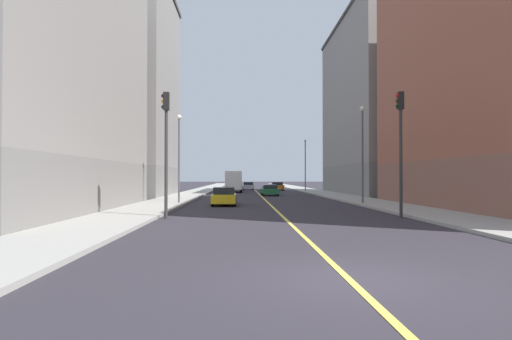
# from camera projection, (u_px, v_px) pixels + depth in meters

# --- Properties ---
(ground_plane) EXTENTS (400.00, 400.00, 0.00)m
(ground_plane) POSITION_uv_depth(u_px,v_px,m) (348.00, 279.00, 8.96)
(ground_plane) COLOR #2D2931
(ground_plane) RESTS_ON ground
(sidewalk_left) EXTENTS (3.73, 168.00, 0.15)m
(sidewalk_left) POSITION_uv_depth(u_px,v_px,m) (320.00, 192.00, 58.21)
(sidewalk_left) COLOR #9E9B93
(sidewalk_left) RESTS_ON ground
(sidewalk_right) EXTENTS (3.73, 168.00, 0.15)m
(sidewalk_right) POSITION_uv_depth(u_px,v_px,m) (196.00, 192.00, 57.66)
(sidewalk_right) COLOR #9E9B93
(sidewalk_right) RESTS_ON ground
(lane_center_stripe) EXTENTS (0.16, 154.00, 0.01)m
(lane_center_stripe) POSITION_uv_depth(u_px,v_px,m) (258.00, 193.00, 57.93)
(lane_center_stripe) COLOR #E5D14C
(lane_center_stripe) RESTS_ON ground
(building_left_mid) EXTENTS (9.95, 24.20, 21.64)m
(building_left_mid) POSITION_uv_depth(u_px,v_px,m) (379.00, 107.00, 54.30)
(building_left_mid) COLOR slate
(building_left_mid) RESTS_ON ground
(building_right_corner) EXTENTS (9.95, 22.47, 17.55)m
(building_right_corner) POSITION_uv_depth(u_px,v_px,m) (22.00, 62.00, 25.43)
(building_right_corner) COLOR slate
(building_right_corner) RESTS_ON ground
(building_right_midblock) EXTENTS (9.95, 15.88, 22.96)m
(building_right_midblock) POSITION_uv_depth(u_px,v_px,m) (126.00, 92.00, 48.21)
(building_right_midblock) COLOR slate
(building_right_midblock) RESTS_ON ground
(traffic_light_left_near) EXTENTS (0.40, 0.32, 6.45)m
(traffic_light_left_near) POSITION_uv_depth(u_px,v_px,m) (400.00, 137.00, 22.36)
(traffic_light_left_near) COLOR #2D2D2D
(traffic_light_left_near) RESTS_ON ground
(traffic_light_right_near) EXTENTS (0.40, 0.32, 6.34)m
(traffic_light_right_near) POSITION_uv_depth(u_px,v_px,m) (166.00, 137.00, 21.96)
(traffic_light_right_near) COLOR #2D2D2D
(traffic_light_right_near) RESTS_ON ground
(street_lamp_left_near) EXTENTS (0.36, 0.36, 7.29)m
(street_lamp_left_near) POSITION_uv_depth(u_px,v_px,m) (362.00, 144.00, 33.02)
(street_lamp_left_near) COLOR #4C4C51
(street_lamp_left_near) RESTS_ON ground
(street_lamp_right_near) EXTENTS (0.36, 0.36, 6.72)m
(street_lamp_right_near) POSITION_uv_depth(u_px,v_px,m) (179.00, 149.00, 33.52)
(street_lamp_right_near) COLOR #4C4C51
(street_lamp_right_near) RESTS_ON ground
(street_lamp_left_far) EXTENTS (0.36, 0.36, 7.31)m
(street_lamp_left_far) POSITION_uv_depth(u_px,v_px,m) (305.00, 160.00, 62.60)
(street_lamp_left_far) COLOR #4C4C51
(street_lamp_left_far) RESTS_ON ground
(car_maroon) EXTENTS (1.81, 4.60, 1.28)m
(car_maroon) POSITION_uv_depth(u_px,v_px,m) (232.00, 186.00, 73.77)
(car_maroon) COLOR maroon
(car_maroon) RESTS_ON ground
(car_green) EXTENTS (1.89, 4.42, 1.23)m
(car_green) POSITION_uv_depth(u_px,v_px,m) (270.00, 190.00, 49.79)
(car_green) COLOR #1E6B38
(car_green) RESTS_ON ground
(car_orange) EXTENTS (1.96, 4.21, 1.32)m
(car_orange) POSITION_uv_depth(u_px,v_px,m) (277.00, 186.00, 69.68)
(car_orange) COLOR orange
(car_orange) RESTS_ON ground
(car_silver) EXTENTS (1.84, 4.57, 1.30)m
(car_silver) POSITION_uv_depth(u_px,v_px,m) (248.00, 186.00, 71.95)
(car_silver) COLOR silver
(car_silver) RESTS_ON ground
(car_yellow) EXTENTS (1.81, 4.38, 1.34)m
(car_yellow) POSITION_uv_depth(u_px,v_px,m) (224.00, 196.00, 32.49)
(car_yellow) COLOR gold
(car_yellow) RESTS_ON ground
(box_truck) EXTENTS (2.32, 7.52, 2.89)m
(box_truck) POSITION_uv_depth(u_px,v_px,m) (234.00, 181.00, 60.73)
(box_truck) COLOR maroon
(box_truck) RESTS_ON ground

